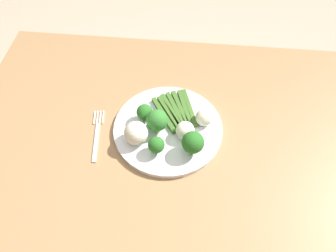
{
  "coord_description": "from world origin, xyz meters",
  "views": [
    {
      "loc": [
        0.05,
        -0.44,
        1.46
      ],
      "look_at": [
        0.0,
        0.05,
        0.77
      ],
      "focal_mm": 34.25,
      "sensor_mm": 36.0,
      "label": 1
    }
  ],
  "objects": [
    {
      "name": "ground_plane",
      "position": [
        0.0,
        0.0,
        -0.01
      ],
      "size": [
        6.0,
        6.0,
        0.02
      ],
      "primitive_type": "cube",
      "color": "#B7A88E"
    },
    {
      "name": "dining_table",
      "position": [
        0.0,
        0.0,
        0.63
      ],
      "size": [
        1.11,
        0.83,
        0.75
      ],
      "color": "#9E754C",
      "rests_on": "ground_plane"
    },
    {
      "name": "plate",
      "position": [
        0.0,
        0.05,
        0.75
      ],
      "size": [
        0.29,
        0.29,
        0.01
      ],
      "primitive_type": "cylinder",
      "color": "white",
      "rests_on": "dining_table"
    },
    {
      "name": "asparagus_bundle",
      "position": [
        0.02,
        0.1,
        0.77
      ],
      "size": [
        0.13,
        0.15,
        0.01
      ],
      "rotation": [
        0.0,
        0.0,
        2.04
      ],
      "color": "#3D6626",
      "rests_on": "plate"
    },
    {
      "name": "broccoli_back_right",
      "position": [
        -0.02,
        -0.03,
        0.79
      ],
      "size": [
        0.04,
        0.04,
        0.05
      ],
      "color": "#568E33",
      "rests_on": "plate"
    },
    {
      "name": "broccoli_front",
      "position": [
        -0.06,
        0.07,
        0.79
      ],
      "size": [
        0.04,
        0.04,
        0.05
      ],
      "color": "#568E33",
      "rests_on": "plate"
    },
    {
      "name": "broccoli_near_center",
      "position": [
        0.07,
        -0.02,
        0.8
      ],
      "size": [
        0.06,
        0.06,
        0.07
      ],
      "color": "#568E33",
      "rests_on": "plate"
    },
    {
      "name": "broccoli_right",
      "position": [
        -0.03,
        0.04,
        0.8
      ],
      "size": [
        0.06,
        0.06,
        0.07
      ],
      "color": "#609E3D",
      "rests_on": "plate"
    },
    {
      "name": "cauliflower_front_left",
      "position": [
        0.05,
        0.02,
        0.79
      ],
      "size": [
        0.05,
        0.05,
        0.05
      ],
      "primitive_type": "sphere",
      "color": "white",
      "rests_on": "plate"
    },
    {
      "name": "cauliflower_back",
      "position": [
        0.09,
        0.07,
        0.79
      ],
      "size": [
        0.05,
        0.05,
        0.05
      ],
      "primitive_type": "sphere",
      "color": "silver",
      "rests_on": "plate"
    },
    {
      "name": "cauliflower_mid",
      "position": [
        -0.08,
        -0.0,
        0.79
      ],
      "size": [
        0.06,
        0.06,
        0.06
      ],
      "primitive_type": "sphere",
      "color": "white",
      "rests_on": "plate"
    },
    {
      "name": "fork",
      "position": [
        -0.19,
        0.02,
        0.75
      ],
      "size": [
        0.04,
        0.17,
        0.0
      ],
      "rotation": [
        0.0,
        0.0,
        1.71
      ],
      "color": "silver",
      "rests_on": "dining_table"
    }
  ]
}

